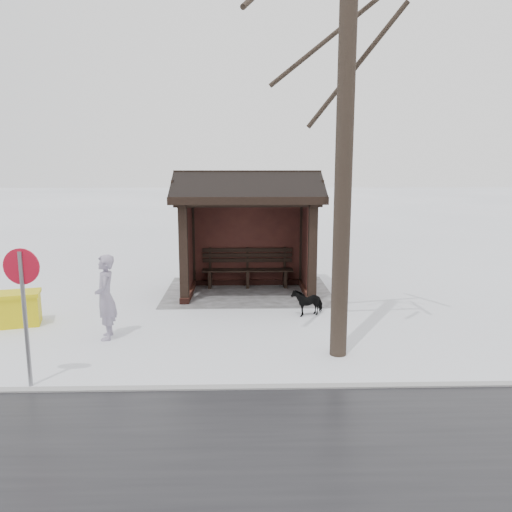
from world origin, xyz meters
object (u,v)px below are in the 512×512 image
(road_sign, at_px, (23,286))
(bus_shelter, at_px, (248,208))
(dog, at_px, (307,302))
(pedestrian, at_px, (106,297))
(grit_bin, at_px, (17,308))

(road_sign, bearing_deg, bus_shelter, -117.25)
(bus_shelter, distance_m, dog, 3.04)
(pedestrian, distance_m, road_sign, 2.23)
(pedestrian, relative_size, dog, 2.35)
(pedestrian, xyz_separation_m, dog, (-3.96, -1.39, -0.51))
(grit_bin, distance_m, road_sign, 3.41)
(road_sign, bearing_deg, dog, -139.28)
(bus_shelter, xyz_separation_m, pedestrian, (2.69, 3.42, -1.37))
(bus_shelter, height_order, pedestrian, bus_shelter)
(pedestrian, xyz_separation_m, road_sign, (0.60, 2.02, 0.71))
(bus_shelter, distance_m, pedestrian, 4.56)
(bus_shelter, bearing_deg, pedestrian, 51.81)
(grit_bin, bearing_deg, pedestrian, 141.91)
(bus_shelter, height_order, grit_bin, bus_shelter)
(pedestrian, relative_size, grit_bin, 1.56)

